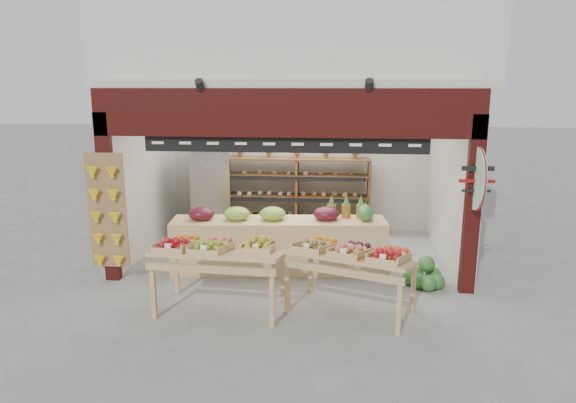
# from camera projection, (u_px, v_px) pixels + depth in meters

# --- Properties ---
(ground) EXTENTS (60.00, 60.00, 0.00)m
(ground) POSITION_uv_depth(u_px,v_px,m) (290.00, 262.00, 9.00)
(ground) COLOR slate
(ground) RESTS_ON ground
(shop_structure) EXTENTS (6.36, 5.12, 5.40)m
(shop_structure) POSITION_uv_depth(u_px,v_px,m) (298.00, 37.00, 9.69)
(shop_structure) COLOR beige
(shop_structure) RESTS_ON ground
(banana_board) EXTENTS (0.60, 0.15, 1.80)m
(banana_board) POSITION_uv_depth(u_px,v_px,m) (107.00, 214.00, 7.87)
(banana_board) COLOR #997145
(banana_board) RESTS_ON ground
(gift_sign) EXTENTS (0.04, 0.93, 0.92)m
(gift_sign) POSITION_uv_depth(u_px,v_px,m) (477.00, 179.00, 7.25)
(gift_sign) COLOR silver
(gift_sign) RESTS_ON ground
(back_shelving) EXTENTS (2.98, 0.49, 1.84)m
(back_shelving) POSITION_uv_depth(u_px,v_px,m) (297.00, 179.00, 10.55)
(back_shelving) COLOR brown
(back_shelving) RESTS_ON ground
(refrigerator) EXTENTS (0.89, 0.89, 1.87)m
(refrigerator) POSITION_uv_depth(u_px,v_px,m) (211.00, 192.00, 10.33)
(refrigerator) COLOR #A9ACB0
(refrigerator) RESTS_ON ground
(cardboard_stack) EXTENTS (0.94, 0.68, 0.58)m
(cardboard_stack) POSITION_uv_depth(u_px,v_px,m) (218.00, 243.00, 9.40)
(cardboard_stack) COLOR beige
(cardboard_stack) RESTS_ON ground
(mid_counter) EXTENTS (3.56, 1.01, 1.10)m
(mid_counter) POSITION_uv_depth(u_px,v_px,m) (278.00, 243.00, 8.52)
(mid_counter) COLOR tan
(mid_counter) RESTS_ON ground
(display_table_left) EXTENTS (1.77, 1.05, 1.08)m
(display_table_left) POSITION_uv_depth(u_px,v_px,m) (212.00, 250.00, 7.00)
(display_table_left) COLOR tan
(display_table_left) RESTS_ON ground
(display_table_right) EXTENTS (1.86, 1.43, 1.05)m
(display_table_right) POSITION_uv_depth(u_px,v_px,m) (352.00, 254.00, 6.90)
(display_table_right) COLOR tan
(display_table_right) RESTS_ON ground
(watermelon_pile) EXTENTS (0.61, 0.61, 0.48)m
(watermelon_pile) POSITION_uv_depth(u_px,v_px,m) (424.00, 276.00, 7.91)
(watermelon_pile) COLOR #1B511F
(watermelon_pile) RESTS_ON ground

